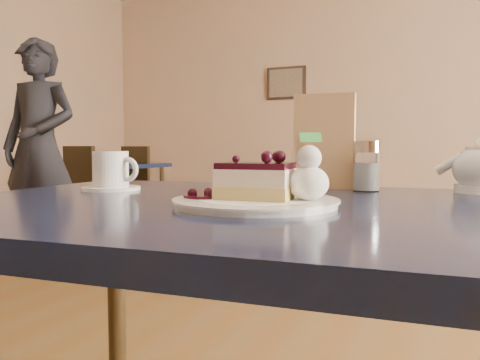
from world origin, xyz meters
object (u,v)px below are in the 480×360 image
at_px(cheesecake_slice, 256,181).
at_px(bg_table_far_left, 111,228).
at_px(main_table, 264,247).
at_px(dessert_plate, 256,203).
at_px(patron, 39,147).
at_px(coffee_set, 112,173).

relative_size(cheesecake_slice, bg_table_far_left, 0.07).
bearing_deg(cheesecake_slice, bg_table_far_left, 128.35).
xyz_separation_m(main_table, bg_table_far_left, (-2.79, 3.03, -0.64)).
bearing_deg(dessert_plate, patron, 142.01).
height_order(coffee_set, bg_table_far_left, coffee_set).
xyz_separation_m(coffee_set, patron, (-2.37, 2.04, 0.07)).
bearing_deg(coffee_set, bg_table_far_left, 128.86).
height_order(dessert_plate, coffee_set, coffee_set).
bearing_deg(dessert_plate, bg_table_far_left, 132.16).
relative_size(cheesecake_slice, coffee_set, 0.90).
relative_size(dessert_plate, bg_table_far_left, 0.16).
height_order(main_table, coffee_set, coffee_set).
xyz_separation_m(main_table, cheesecake_slice, (0.00, -0.05, 0.13)).
relative_size(main_table, cheesecake_slice, 9.97).
bearing_deg(patron, main_table, -46.07).
height_order(cheesecake_slice, coffee_set, coffee_set).
xyz_separation_m(bg_table_far_left, patron, (-0.01, -0.90, 0.84)).
bearing_deg(dessert_plate, coffee_set, 160.70).
xyz_separation_m(dessert_plate, patron, (-2.80, 2.19, 0.10)).
relative_size(dessert_plate, patron, 0.16).
distance_m(main_table, bg_table_far_left, 4.17).
height_order(coffee_set, patron, patron).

